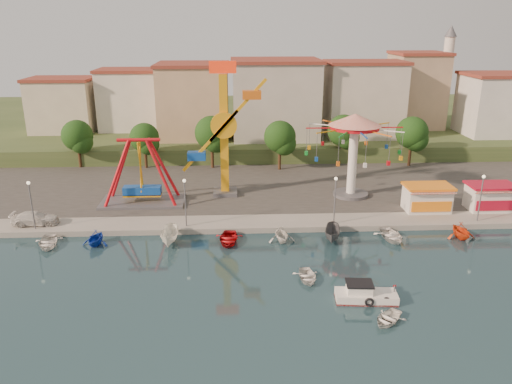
{
  "coord_description": "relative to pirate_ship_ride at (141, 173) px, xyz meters",
  "views": [
    {
      "loc": [
        -2.79,
        -36.96,
        21.33
      ],
      "look_at": [
        -0.44,
        14.0,
        4.0
      ],
      "focal_mm": 35.0,
      "sensor_mm": 36.0,
      "label": 1
    }
  ],
  "objects": [
    {
      "name": "van",
      "position": [
        -10.48,
        -6.41,
        -3.09
      ],
      "size": [
        4.99,
        2.29,
        1.42
      ],
      "primitive_type": "imported",
      "rotation": [
        0.0,
        0.0,
        1.63
      ],
      "color": "silver",
      "rests_on": "quay_deck"
    },
    {
      "name": "building_5",
      "position": [
        46.24,
        29.76,
        4.21
      ],
      "size": [
        12.77,
        10.96,
        11.21
      ],
      "primitive_type": "cube",
      "color": "tan",
      "rests_on": "hill_terrace"
    },
    {
      "name": "tree_2",
      "position": [
        7.88,
        15.23,
        1.52
      ],
      "size": [
        5.02,
        5.02,
        7.85
      ],
      "color": "#382314",
      "rests_on": "quay_deck"
    },
    {
      "name": "lamp_post_0",
      "position": [
        -10.12,
        -7.57,
        -1.29
      ],
      "size": [
        0.14,
        0.14,
        5.0
      ],
      "primitive_type": "cylinder",
      "color": "#59595E",
      "rests_on": "quay_deck"
    },
    {
      "name": "building_0",
      "position": [
        -19.49,
        25.49,
        4.54
      ],
      "size": [
        9.26,
        9.53,
        11.87
      ],
      "primitive_type": "cube",
      "color": "beige",
      "rests_on": "hill_terrace"
    },
    {
      "name": "lamp_post_3",
      "position": [
        37.88,
        -7.57,
        -1.29
      ],
      "size": [
        0.14,
        0.14,
        5.0
      ],
      "primitive_type": "cylinder",
      "color": "#59595E",
      "rests_on": "quay_deck"
    },
    {
      "name": "moored_boat_6",
      "position": [
        27.34,
        -10.77,
        -3.98
      ],
      "size": [
        3.37,
        4.35,
        0.83
      ],
      "primitive_type": "imported",
      "rotation": [
        0.0,
        0.0,
        0.13
      ],
      "color": "white",
      "rests_on": "ground"
    },
    {
      "name": "quay_deck",
      "position": [
        13.88,
        41.43,
        -4.09
      ],
      "size": [
        200.0,
        100.0,
        0.6
      ],
      "primitive_type": "cube",
      "color": "#9E998E",
      "rests_on": "ground"
    },
    {
      "name": "moored_boat_5",
      "position": [
        21.15,
        -10.77,
        -3.62
      ],
      "size": [
        2.41,
        4.26,
        1.55
      ],
      "primitive_type": "imported",
      "rotation": [
        0.0,
        0.0,
        -0.24
      ],
      "color": "#4F5154",
      "rests_on": "ground"
    },
    {
      "name": "wave_swinger",
      "position": [
        25.78,
        1.5,
        3.8
      ],
      "size": [
        11.6,
        11.6,
        10.4
      ],
      "color": "#59595E",
      "rests_on": "quay_deck"
    },
    {
      "name": "rowboat_b",
      "position": [
        22.46,
        -25.68,
        -4.08
      ],
      "size": [
        3.63,
        3.65,
        0.62
      ],
      "primitive_type": "imported",
      "rotation": [
        0.0,
        0.0,
        -0.77
      ],
      "color": "white",
      "rests_on": "ground"
    },
    {
      "name": "tree_0",
      "position": [
        -12.12,
        16.4,
        1.08
      ],
      "size": [
        4.6,
        4.6,
        7.19
      ],
      "color": "#382314",
      "rests_on": "quay_deck"
    },
    {
      "name": "tree_5",
      "position": [
        37.88,
        14.96,
        1.31
      ],
      "size": [
        4.83,
        4.83,
        7.54
      ],
      "color": "#382314",
      "rests_on": "quay_deck"
    },
    {
      "name": "building_3",
      "position": [
        19.48,
        28.23,
        3.2
      ],
      "size": [
        12.59,
        10.5,
        9.2
      ],
      "primitive_type": "cube",
      "color": "beige",
      "rests_on": "hill_terrace"
    },
    {
      "name": "minaret",
      "position": [
        49.88,
        33.43,
        8.15
      ],
      "size": [
        2.8,
        2.8,
        18.0
      ],
      "color": "silver",
      "rests_on": "hill_terrace"
    },
    {
      "name": "moored_boat_4",
      "position": [
        15.87,
        -10.77,
        -3.57
      ],
      "size": [
        3.1,
        3.46,
        1.64
      ],
      "primitive_type": "imported",
      "rotation": [
        0.0,
        0.0,
        0.14
      ],
      "color": "silver",
      "rests_on": "ground"
    },
    {
      "name": "building_1",
      "position": [
        -7.45,
        30.81,
        2.92
      ],
      "size": [
        12.33,
        9.01,
        8.63
      ],
      "primitive_type": "cube",
      "color": "silver",
      "rests_on": "hill_terrace"
    },
    {
      "name": "building_4",
      "position": [
        32.95,
        31.63,
        3.22
      ],
      "size": [
        10.75,
        9.23,
        9.24
      ],
      "primitive_type": "cube",
      "color": "beige",
      "rests_on": "hill_terrace"
    },
    {
      "name": "moored_boat_0",
      "position": [
        -7.76,
        -10.77,
        -4.0
      ],
      "size": [
        3.44,
        4.27,
        0.78
      ],
      "primitive_type": "imported",
      "rotation": [
        0.0,
        0.0,
        0.21
      ],
      "color": "white",
      "rests_on": "ground"
    },
    {
      "name": "tree_1",
      "position": [
        -2.12,
        15.67,
        0.81
      ],
      "size": [
        4.35,
        4.35,
        6.8
      ],
      "color": "#382314",
      "rests_on": "quay_deck"
    },
    {
      "name": "lamp_post_1",
      "position": [
        5.88,
        -7.57,
        -1.29
      ],
      "size": [
        0.14,
        0.14,
        5.0
      ],
      "primitive_type": "cylinder",
      "color": "#59595E",
      "rests_on": "quay_deck"
    },
    {
      "name": "cabin_motorboat",
      "position": [
        21.49,
        -22.56,
        -3.93
      ],
      "size": [
        5.06,
        2.28,
        1.73
      ],
      "rotation": [
        0.0,
        0.0,
        -0.09
      ],
      "color": "white",
      "rests_on": "ground"
    },
    {
      "name": "lamp_post_2",
      "position": [
        21.88,
        -7.57,
        -1.29
      ],
      "size": [
        0.14,
        0.14,
        5.0
      ],
      "primitive_type": "cylinder",
      "color": "#59595E",
      "rests_on": "quay_deck"
    },
    {
      "name": "hill_terrace",
      "position": [
        13.88,
        46.43,
        -2.89
      ],
      "size": [
        200.0,
        60.0,
        3.0
      ],
      "primitive_type": "cube",
      "color": "#384C26",
      "rests_on": "ground"
    },
    {
      "name": "pirate_ship_ride",
      "position": [
        0.0,
        0.0,
        0.0
      ],
      "size": [
        10.0,
        5.0,
        8.0
      ],
      "color": "#59595E",
      "rests_on": "quay_deck"
    },
    {
      "name": "tree_4",
      "position": [
        27.88,
        16.78,
        1.35
      ],
      "size": [
        4.86,
        4.86,
        7.6
      ],
      "color": "#382314",
      "rests_on": "quay_deck"
    },
    {
      "name": "building_2",
      "position": [
        5.69,
        31.39,
        4.22
      ],
      "size": [
        11.95,
        9.28,
        11.23
      ],
      "primitive_type": "cube",
      "color": "tan",
      "rests_on": "hill_terrace"
    },
    {
      "name": "asphalt_pad",
      "position": [
        13.88,
        9.43,
        -3.79
      ],
      "size": [
        90.0,
        28.0,
        0.01
      ],
      "primitive_type": "cube",
      "color": "#4C4944",
      "rests_on": "quay_deck"
    },
    {
      "name": "moored_boat_3",
      "position": [
        10.4,
        -10.77,
        -3.98
      ],
      "size": [
        3.15,
        4.2,
        0.83
      ],
      "primitive_type": "imported",
      "rotation": [
        0.0,
        0.0,
        -0.08
      ],
      "color": "#B60E14",
      "rests_on": "ground"
    },
    {
      "name": "tree_3",
      "position": [
        17.88,
        13.79,
        1.16
      ],
      "size": [
        4.68,
        4.68,
        7.32
      ],
      "color": "#382314",
      "rests_on": "quay_deck"
    },
    {
      "name": "booth_left",
      "position": [
        33.39,
        -4.09,
        -2.23
      ],
      "size": [
        5.4,
        3.78,
        3.08
      ],
      "color": "white",
      "rests_on": "quay_deck"
    },
    {
      "name": "moored_boat_2",
      "position": [
        4.5,
        -10.77,
        -3.57
      ],
      "size": [
        1.75,
        4.3,
        1.64
      ],
      "primitive_type": "imported",
      "rotation": [
        0.0,
        0.0,
        -0.04
      ],
      "color": "white",
      "rests_on": "ground"
    },
    {
      "name": "ground",
      "position": [
        13.88,
        -20.57,
        -4.39
      ],
      "size": [
        200.0,
        200.0,
        0.0
      ],
      "primitive_type": "plane",
      "color": "#162F3D",
      "rests_on": "ground"
    },
    {
      "name": "moored_boat_7",
      "position": [
        34.61,
        -10.77,
        -3.53
      ],
      "size": [
        3.1,
        3.51,
        1.73
      ],
      "primitive_type": "imported",
      "rotation": [
        0.0,
        0.0,
        0.08
      ],
      "color": "#EA4414",
      "rests_on": "ground"
    },
    {
      "name": "booth_mid",
      "position": [
        40.85,
        -4.09,
        -2.23
      ],
      "size": [
        5.4,
        3.78,
        3.08
      ],
      "color": "white",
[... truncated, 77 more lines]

